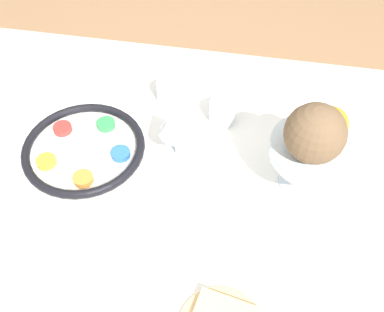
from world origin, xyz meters
name	(u,v)px	position (x,y,z in m)	size (l,w,h in m)	color
ground_plane	(171,310)	(0.00, 0.00, 0.00)	(8.00, 8.00, 0.00)	#99704C
dining_table	(166,262)	(0.00, 0.00, 0.36)	(1.52, 0.99, 0.71)	white
seder_plate	(84,149)	(-0.19, 0.07, 0.73)	(0.28, 0.28, 0.03)	white
wine_glass	(176,122)	(0.02, 0.10, 0.82)	(0.08, 0.08, 0.15)	silver
fruit_stand	(314,154)	(0.31, 0.08, 0.81)	(0.18, 0.18, 0.13)	silver
orange_fruit	(330,124)	(0.33, 0.10, 0.88)	(0.07, 0.07, 0.07)	orange
coconut	(315,133)	(0.30, 0.05, 0.90)	(0.12, 0.12, 0.12)	brown
cup_near	(222,112)	(0.11, 0.23, 0.74)	(0.06, 0.06, 0.06)	silver
cup_mid	(169,91)	(-0.04, 0.28, 0.74)	(0.06, 0.06, 0.06)	silver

